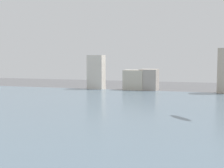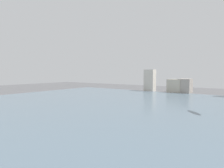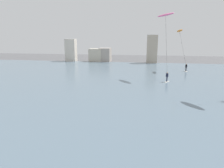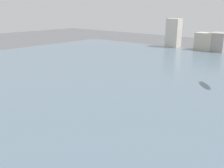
{
  "view_description": "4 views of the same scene",
  "coord_description": "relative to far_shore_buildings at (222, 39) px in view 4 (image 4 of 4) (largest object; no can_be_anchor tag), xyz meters",
  "views": [
    {
      "loc": [
        5.24,
        -1.55,
        6.32
      ],
      "look_at": [
        -0.25,
        15.88,
        4.77
      ],
      "focal_mm": 51.89,
      "sensor_mm": 36.0,
      "label": 1
    },
    {
      "loc": [
        8.44,
        2.92,
        5.81
      ],
      "look_at": [
        0.61,
        13.79,
        4.98
      ],
      "focal_mm": 30.93,
      "sensor_mm": 36.0,
      "label": 2
    },
    {
      "loc": [
        5.18,
        -1.46,
        7.56
      ],
      "look_at": [
        2.32,
        16.64,
        3.19
      ],
      "focal_mm": 32.66,
      "sensor_mm": 36.0,
      "label": 3
    },
    {
      "loc": [
        13.55,
        2.02,
        9.05
      ],
      "look_at": [
        1.07,
        15.99,
        3.5
      ],
      "focal_mm": 41.53,
      "sensor_mm": 36.0,
      "label": 4
    }
  ],
  "objects": [
    {
      "name": "far_shore_buildings",
      "position": [
        0.0,
        0.0,
        0.0
      ],
      "size": [
        26.72,
        4.43,
        7.78
      ],
      "color": "beige",
      "rests_on": "ground"
    },
    {
      "name": "water_bay",
      "position": [
        5.45,
        -26.74,
        -2.79
      ],
      "size": [
        84.0,
        52.0,
        0.1
      ],
      "primitive_type": "cube",
      "color": "slate",
      "rests_on": "ground"
    }
  ]
}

